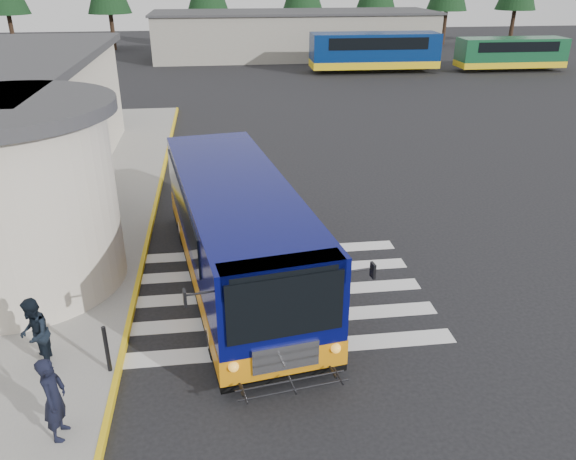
{
  "coord_description": "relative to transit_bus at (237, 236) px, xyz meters",
  "views": [
    {
      "loc": [
        -1.69,
        -13.47,
        7.8
      ],
      "look_at": [
        -0.03,
        -0.5,
        1.69
      ],
      "focal_mm": 35.0,
      "sensor_mm": 36.0,
      "label": 1
    }
  ],
  "objects": [
    {
      "name": "ground",
      "position": [
        1.32,
        0.01,
        -1.37
      ],
      "size": [
        140.0,
        140.0,
        0.0
      ],
      "primitive_type": "plane",
      "color": "black",
      "rests_on": "ground"
    },
    {
      "name": "far_bus_b",
      "position": [
        24.09,
        32.1,
        0.11
      ],
      "size": [
        8.86,
        2.56,
        2.28
      ],
      "rotation": [
        0.0,
        0.0,
        1.56
      ],
      "color": "#134A2A",
      "rests_on": "ground"
    },
    {
      "name": "far_bus_a",
      "position": [
        12.64,
        32.87,
        0.36
      ],
      "size": [
        10.42,
        3.14,
        2.67
      ],
      "rotation": [
        0.0,
        0.0,
        1.55
      ],
      "color": "#072056",
      "rests_on": "ground"
    },
    {
      "name": "curb_strip",
      "position": [
        -2.73,
        4.01,
        -1.29
      ],
      "size": [
        0.12,
        34.0,
        0.16
      ],
      "primitive_type": "cube",
      "color": "yellow",
      "rests_on": "ground"
    },
    {
      "name": "crosswalk",
      "position": [
        0.82,
        -0.79,
        -1.37
      ],
      "size": [
        8.0,
        5.35,
        0.01
      ],
      "color": "silver",
      "rests_on": "ground"
    },
    {
      "name": "transit_bus",
      "position": [
        0.0,
        0.0,
        0.0
      ],
      "size": [
        4.56,
        10.43,
        2.87
      ],
      "rotation": [
        0.0,
        0.0,
        0.15
      ],
      "color": "#06094D",
      "rests_on": "ground"
    },
    {
      "name": "pedestrian_b",
      "position": [
        -4.35,
        -3.28,
        -0.42
      ],
      "size": [
        0.72,
        0.86,
        1.6
      ],
      "primitive_type": "imported",
      "rotation": [
        0.0,
        0.0,
        -1.41
      ],
      "color": "black",
      "rests_on": "sidewalk"
    },
    {
      "name": "pedestrian_a",
      "position": [
        -3.46,
        -5.38,
        -0.39
      ],
      "size": [
        0.44,
        0.63,
        1.67
      ],
      "primitive_type": "imported",
      "rotation": [
        0.0,
        0.0,
        1.51
      ],
      "color": "black",
      "rests_on": "sidewalk"
    },
    {
      "name": "bollard",
      "position": [
        -2.88,
        -3.65,
        -0.68
      ],
      "size": [
        0.09,
        0.09,
        1.09
      ],
      "primitive_type": "cylinder",
      "color": "black",
      "rests_on": "sidewalk"
    },
    {
      "name": "depot_building",
      "position": [
        7.32,
        42.01,
        0.73
      ],
      "size": [
        26.4,
        8.4,
        4.2
      ],
      "color": "gray",
      "rests_on": "ground"
    }
  ]
}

